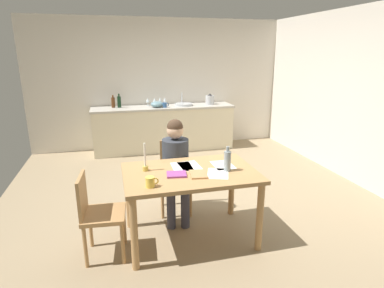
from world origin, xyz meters
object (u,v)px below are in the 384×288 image
(chair_at_table, at_px, (175,172))
(person_seated, at_px, (176,163))
(dining_table, at_px, (190,181))
(chair_side_empty, at_px, (97,212))
(sink_unit, at_px, (184,104))
(book_magazine, at_px, (199,174))
(wine_glass_back_left, at_px, (155,100))
(book_cookery, at_px, (177,174))
(mixing_bowl, at_px, (157,104))
(teacup_on_counter, at_px, (165,105))
(wine_bottle_on_table, at_px, (227,161))
(candlestick, at_px, (145,163))
(wine_glass_by_kettle, at_px, (160,100))
(bottle_oil, at_px, (113,102))
(wine_glass_near_sink, at_px, (165,100))
(bottle_vinegar, at_px, (119,102))
(wine_glass_back_right, at_px, (148,100))
(coffee_mug, at_px, (150,182))
(stovetop_kettle, at_px, (210,100))

(chair_at_table, distance_m, person_seated, 0.23)
(dining_table, xyz_separation_m, chair_side_empty, (-0.94, -0.09, -0.19))
(person_seated, relative_size, sink_unit, 3.32)
(book_magazine, xyz_separation_m, wine_glass_back_left, (0.06, 3.55, 0.23))
(book_cookery, relative_size, sink_unit, 0.54)
(book_magazine, xyz_separation_m, mixing_bowl, (0.08, 3.32, 0.18))
(dining_table, height_order, book_cookery, book_cookery)
(book_cookery, bearing_deg, teacup_on_counter, 90.59)
(chair_side_empty, distance_m, teacup_on_counter, 3.48)
(book_magazine, height_order, wine_bottle_on_table, wine_bottle_on_table)
(person_seated, xyz_separation_m, candlestick, (-0.40, -0.41, 0.18))
(teacup_on_counter, bearing_deg, wine_glass_by_kettle, 99.47)
(bottle_oil, bearing_deg, wine_glass_near_sink, 3.11)
(bottle_vinegar, relative_size, teacup_on_counter, 2.26)
(person_seated, relative_size, wine_glass_back_right, 7.76)
(person_seated, relative_size, candlestick, 4.03)
(wine_glass_back_right, bearing_deg, bottle_oil, -175.31)
(dining_table, relative_size, bottle_vinegar, 5.07)
(candlestick, distance_m, wine_bottle_on_table, 0.84)
(chair_at_table, bearing_deg, dining_table, -88.13)
(dining_table, bearing_deg, sink_unit, 78.14)
(coffee_mug, height_order, book_magazine, coffee_mug)
(wine_glass_near_sink, distance_m, wine_glass_back_left, 0.21)
(candlestick, bearing_deg, book_cookery, -35.52)
(bottle_oil, bearing_deg, book_magazine, -77.82)
(chair_at_table, bearing_deg, wine_glass_near_sink, 82.69)
(chair_side_empty, distance_m, coffee_mug, 0.64)
(wine_bottle_on_table, distance_m, mixing_bowl, 3.30)
(candlestick, xyz_separation_m, book_cookery, (0.28, -0.20, -0.07))
(chair_at_table, relative_size, chair_side_empty, 1.03)
(wine_glass_near_sink, bearing_deg, wine_glass_back_right, 180.00)
(book_magazine, height_order, wine_glass_by_kettle, wine_glass_by_kettle)
(candlestick, height_order, book_cookery, candlestick)
(candlestick, xyz_separation_m, mixing_bowl, (0.58, 3.08, 0.10))
(dining_table, distance_m, wine_glass_by_kettle, 3.46)
(bottle_oil, bearing_deg, wine_bottle_on_table, -72.78)
(candlestick, xyz_separation_m, wine_bottle_on_table, (0.82, -0.21, 0.03))
(book_magazine, height_order, teacup_on_counter, teacup_on_counter)
(wine_bottle_on_table, height_order, sink_unit, sink_unit)
(person_seated, relative_size, mixing_bowl, 4.70)
(dining_table, relative_size, teacup_on_counter, 11.45)
(dining_table, relative_size, book_cookery, 7.02)
(book_cookery, xyz_separation_m, stovetop_kettle, (1.40, 3.35, 0.22))
(stovetop_kettle, bearing_deg, mixing_bowl, -176.09)
(stovetop_kettle, bearing_deg, bottle_oil, 177.22)
(wine_bottle_on_table, xyz_separation_m, wine_glass_back_left, (-0.25, 3.51, 0.13))
(wine_glass_near_sink, relative_size, wine_glass_by_kettle, 1.00)
(wine_glass_near_sink, bearing_deg, bottle_vinegar, -175.12)
(coffee_mug, xyz_separation_m, book_magazine, (0.50, 0.17, -0.04))
(wine_glass_back_right, bearing_deg, mixing_bowl, -55.94)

